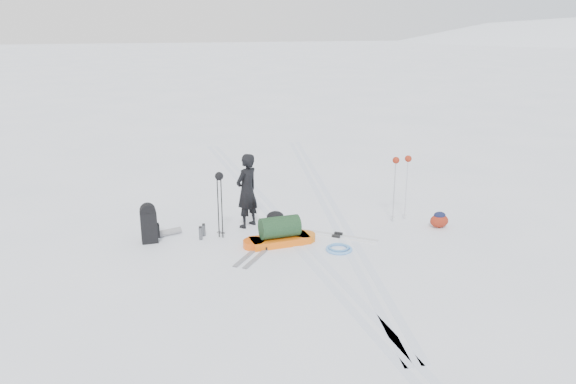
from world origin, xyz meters
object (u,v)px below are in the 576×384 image
Objects in this scene: expedition_rucksack at (152,224)px; ski_poles_black at (219,184)px; skier at (247,191)px; pulk_sled at (280,234)px.

ski_poles_black reaches higher than expedition_rucksack.
expedition_rucksack is (-2.03, -0.38, -0.44)m from skier.
expedition_rucksack is (-2.49, 0.76, 0.16)m from pulk_sled.
skier is at bearing 22.76° from ski_poles_black.
skier reaches higher than ski_poles_black.
skier is 0.89m from ski_poles_black.
skier is at bearing 106.18° from pulk_sled.
pulk_sled is at bearing 73.23° from skier.
skier is 1.16× the size of ski_poles_black.
ski_poles_black is at bearing 144.33° from pulk_sled.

